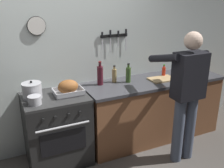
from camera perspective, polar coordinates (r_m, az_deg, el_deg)
wall_back at (r=3.46m, az=-10.76°, el=6.23°), size 6.00×0.13×2.60m
counter_block at (r=3.90m, az=8.85°, el=-5.30°), size 2.03×0.65×0.90m
stove at (r=3.39m, az=-11.87°, el=-9.63°), size 0.76×0.67×0.90m
person_cook at (r=3.29m, az=15.96°, el=-1.28°), size 0.51×0.63×1.66m
roasting_pan at (r=3.20m, az=-9.54°, el=-0.81°), size 0.35×0.26×0.18m
stock_pot at (r=3.18m, az=-17.02°, el=-1.36°), size 0.23×0.23×0.21m
saucepan at (r=3.01m, az=-16.50°, el=-3.39°), size 0.15×0.15×0.10m
cutting_board at (r=3.75m, az=10.85°, el=1.07°), size 0.36×0.24×0.02m
bottle_olive_oil at (r=3.56m, az=3.57°, el=2.11°), size 0.07×0.07×0.26m
bottle_vinegar at (r=3.56m, az=0.50°, el=1.94°), size 0.06×0.06×0.24m
bottle_wine_red at (r=3.46m, az=-2.62°, el=1.97°), size 0.08×0.08×0.32m
bottle_hot_sauce at (r=3.87m, az=11.19°, el=2.67°), size 0.05×0.05×0.18m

